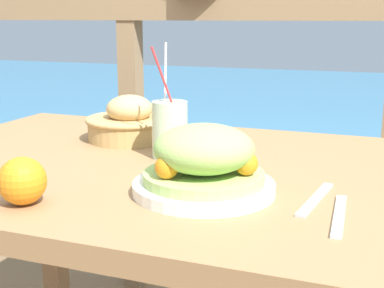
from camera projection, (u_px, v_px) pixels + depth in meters
name	position (u px, v px, depth m)	size (l,w,h in m)	color
patio_table	(162.00, 206.00, 1.14)	(1.20, 0.83, 0.74)	#997047
railing_fence	(252.00, 92.00, 1.80)	(2.80, 0.08, 1.12)	#937551
sea_backdrop	(329.00, 124.00, 4.21)	(12.00, 4.00, 0.44)	teal
salad_plate	(204.00, 164.00, 0.91)	(0.25, 0.25, 0.12)	white
drink_glass	(171.00, 129.00, 1.14)	(0.08, 0.08, 0.25)	beige
bread_basket	(130.00, 123.00, 1.32)	(0.22, 0.22, 0.11)	tan
fork	(315.00, 199.00, 0.89)	(0.04, 0.18, 0.00)	silver
knife	(339.00, 215.00, 0.81)	(0.03, 0.18, 0.00)	silver
orange_near_basket	(22.00, 181.00, 0.86)	(0.08, 0.08, 0.08)	orange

